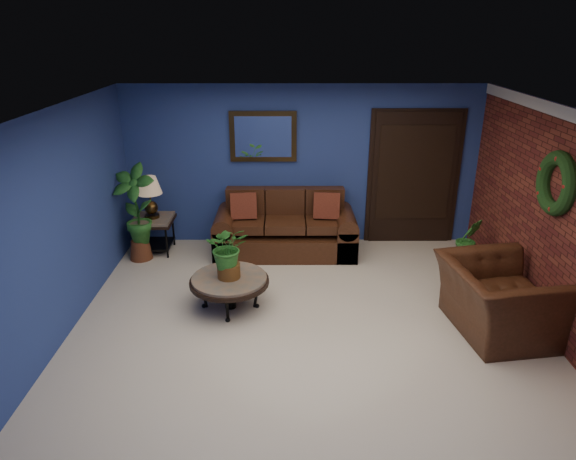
{
  "coord_description": "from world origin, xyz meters",
  "views": [
    {
      "loc": [
        -0.25,
        -5.3,
        3.31
      ],
      "look_at": [
        -0.23,
        0.55,
        0.96
      ],
      "focal_mm": 32.0,
      "sensor_mm": 36.0,
      "label": 1
    }
  ],
  "objects_px": {
    "table_lamp": "(150,192)",
    "side_chair": "(307,216)",
    "end_table": "(153,226)",
    "coffee_table": "(229,281)",
    "armchair": "(497,299)",
    "sofa": "(285,231)"
  },
  "relations": [
    {
      "from": "table_lamp",
      "to": "side_chair",
      "type": "bearing_deg",
      "value": 1.74
    },
    {
      "from": "end_table",
      "to": "table_lamp",
      "type": "bearing_deg",
      "value": -45.0
    },
    {
      "from": "coffee_table",
      "to": "table_lamp",
      "type": "bearing_deg",
      "value": 128.09
    },
    {
      "from": "coffee_table",
      "to": "table_lamp",
      "type": "height_order",
      "value": "table_lamp"
    },
    {
      "from": "side_chair",
      "to": "armchair",
      "type": "distance_m",
      "value": 3.12
    },
    {
      "from": "table_lamp",
      "to": "side_chair",
      "type": "height_order",
      "value": "table_lamp"
    },
    {
      "from": "end_table",
      "to": "side_chair",
      "type": "height_order",
      "value": "side_chair"
    },
    {
      "from": "sofa",
      "to": "table_lamp",
      "type": "xyz_separation_m",
      "value": [
        -2.03,
        -0.03,
        0.65
      ]
    },
    {
      "from": "table_lamp",
      "to": "armchair",
      "type": "relative_size",
      "value": 0.49
    },
    {
      "from": "side_chair",
      "to": "armchair",
      "type": "xyz_separation_m",
      "value": [
        2.08,
        -2.32,
        -0.14
      ]
    },
    {
      "from": "sofa",
      "to": "side_chair",
      "type": "relative_size",
      "value": 2.21
    },
    {
      "from": "table_lamp",
      "to": "side_chair",
      "type": "relative_size",
      "value": 0.64
    },
    {
      "from": "coffee_table",
      "to": "side_chair",
      "type": "bearing_deg",
      "value": 60.3
    },
    {
      "from": "end_table",
      "to": "armchair",
      "type": "height_order",
      "value": "armchair"
    },
    {
      "from": "sofa",
      "to": "end_table",
      "type": "xyz_separation_m",
      "value": [
        -2.03,
        -0.03,
        0.11
      ]
    },
    {
      "from": "side_chair",
      "to": "armchair",
      "type": "height_order",
      "value": "side_chair"
    },
    {
      "from": "coffee_table",
      "to": "side_chair",
      "type": "relative_size",
      "value": 1.01
    },
    {
      "from": "sofa",
      "to": "side_chair",
      "type": "distance_m",
      "value": 0.41
    },
    {
      "from": "end_table",
      "to": "side_chair",
      "type": "bearing_deg",
      "value": 1.74
    },
    {
      "from": "end_table",
      "to": "side_chair",
      "type": "relative_size",
      "value": 0.63
    },
    {
      "from": "table_lamp",
      "to": "coffee_table",
      "type": "bearing_deg",
      "value": -51.91
    },
    {
      "from": "sofa",
      "to": "table_lamp",
      "type": "height_order",
      "value": "table_lamp"
    }
  ]
}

